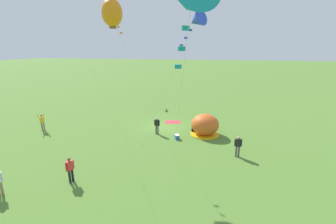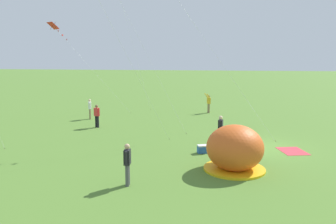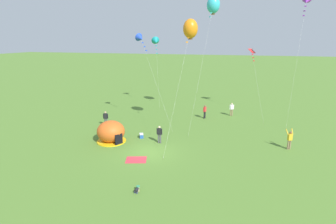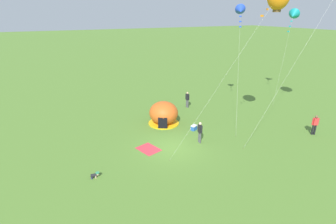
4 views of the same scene
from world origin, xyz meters
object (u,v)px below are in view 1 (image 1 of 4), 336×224
cooler_box (177,137)px  person_arms_raised (42,122)px  kite_teal (191,0)px  popup_tent (205,125)px  kite_blue (196,21)px  person_with_toddler (157,125)px  kite_orange (112,13)px  person_center_field (238,145)px  toddler_crawling (166,110)px  person_strolling (70,169)px

cooler_box → person_arms_raised: bearing=3.7°
kite_teal → person_arms_raised: bearing=-37.3°
popup_tent → person_arms_raised: popup_tent is taller
kite_blue → kite_teal: 7.90m
popup_tent → kite_teal: kite_teal is taller
person_with_toddler → kite_orange: size_ratio=0.15×
person_with_toddler → person_arms_raised: person_arms_raised is taller
person_center_field → toddler_crawling: bearing=-53.8°
person_strolling → person_arms_raised: (8.71, -7.58, 0.03)m
popup_tent → kite_orange: 12.81m
cooler_box → person_with_toddler: bearing=-21.0°
toddler_crawling → kite_blue: 18.61m
kite_orange → kite_teal: (-6.96, 10.19, -1.33)m
cooler_box → toddler_crawling: (3.24, -9.21, -0.04)m
kite_blue → person_strolling: bearing=19.9°
popup_tent → person_arms_raised: size_ratio=1.49×
person_center_field → kite_teal: kite_teal is taller
person_strolling → person_with_toddler: bearing=-108.2°
popup_tent → person_strolling: (7.71, 10.22, -0.03)m
popup_tent → person_with_toddler: size_ratio=1.63×
person_strolling → person_with_toddler: size_ratio=1.00×
cooler_box → toddler_crawling: cooler_box is taller
toddler_crawling → person_center_field: 14.48m
cooler_box → person_strolling: 10.00m
toddler_crawling → person_with_toddler: bearing=97.2°
toddler_crawling → kite_teal: (-6.06, 22.90, 9.15)m
person_strolling → person_with_toddler: same height
kite_orange → kite_blue: size_ratio=1.12×
person_center_field → person_arms_raised: 19.31m
person_with_toddler → person_center_field: bearing=156.3°
kite_orange → person_center_field: bearing=-173.7°
toddler_crawling → person_arms_raised: bearing=43.4°
popup_tent → kite_teal: 17.52m
person_arms_raised → kite_orange: bearing=165.2°
person_strolling → kite_teal: (-8.06, 5.20, 8.36)m
popup_tent → toddler_crawling: size_ratio=5.14×
popup_tent → kite_blue: 11.57m
kite_orange → kite_teal: kite_orange is taller
cooler_box → kite_orange: kite_orange is taller
person_with_toddler → person_arms_raised: 11.90m
popup_tent → person_center_field: popup_tent is taller
cooler_box → person_center_field: size_ratio=0.37×
cooler_box → person_center_field: bearing=155.2°
popup_tent → kite_orange: kite_orange is taller
cooler_box → toddler_crawling: size_ratio=1.17×
person_center_field → kite_orange: size_ratio=0.15×
cooler_box → person_with_toddler: (2.18, -0.83, 0.74)m
cooler_box → kite_orange: size_ratio=0.05×
popup_tent → kite_orange: size_ratio=0.24×
person_strolling → person_arms_raised: 11.54m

